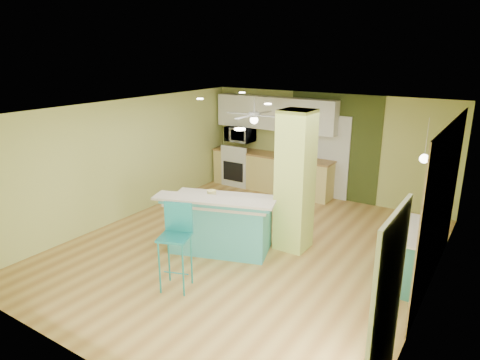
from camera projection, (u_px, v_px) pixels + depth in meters
name	position (u px, v px, depth m)	size (l,w,h in m)	color
floor	(248.00, 248.00, 7.75)	(6.00, 7.00, 0.01)	#A47339
ceiling	(249.00, 110.00, 7.02)	(6.00, 7.00, 0.01)	white
wall_back	(326.00, 146.00, 10.20)	(6.00, 0.01, 2.50)	#BEC66A
wall_front	(76.00, 264.00, 4.58)	(6.00, 0.01, 2.50)	#BEC66A
wall_left	(127.00, 159.00, 8.95)	(0.01, 7.00, 2.50)	#BEC66A
wall_right	(435.00, 218.00, 5.82)	(0.01, 7.00, 2.50)	#BEC66A
wood_panel	(441.00, 205.00, 6.31)	(0.02, 3.40, 2.50)	#907252
olive_accent	(333.00, 147.00, 10.08)	(2.20, 0.02, 2.50)	#3A471C
interior_door	(332.00, 158.00, 10.13)	(0.82, 0.05, 2.00)	silver
french_door	(386.00, 313.00, 4.06)	(0.04, 1.08, 2.10)	silver
column	(295.00, 181.00, 7.45)	(0.55, 0.55, 2.50)	#C7DD66
kitchen_run	(271.00, 172.00, 10.86)	(3.25, 0.63, 0.94)	#E0CA75
stove	(240.00, 167.00, 11.35)	(0.76, 0.66, 1.08)	silver
upper_cabinets	(275.00, 113.00, 10.53)	(3.20, 0.34, 0.80)	white
microwave	(240.00, 134.00, 11.10)	(0.70, 0.48, 0.39)	silver
ceiling_fan	(254.00, 115.00, 9.33)	(1.41, 1.41, 0.61)	silver
pendant_lamp	(424.00, 158.00, 6.43)	(0.14, 0.14, 0.69)	silver
wall_decor	(444.00, 182.00, 6.40)	(0.03, 0.90, 0.70)	brown
peninsula	(220.00, 223.00, 7.57)	(2.16, 1.64, 1.09)	teal
bar_stool	(176.00, 232.00, 6.29)	(0.55, 0.55, 1.31)	teal
side_counter	(412.00, 255.00, 6.56)	(0.57, 1.34, 0.86)	teal
fruit_bowl	(280.00, 155.00, 10.53)	(0.30, 0.30, 0.07)	#3B2418
canister	(212.00, 194.00, 7.48)	(0.16, 0.16, 0.15)	yellow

